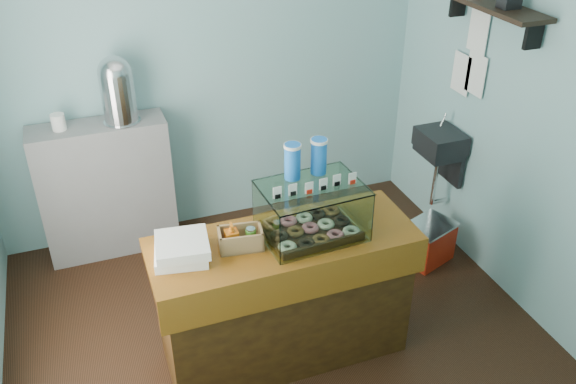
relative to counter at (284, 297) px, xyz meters
name	(u,v)px	position (x,y,z in m)	size (l,w,h in m)	color
ground	(272,324)	(0.00, 0.25, -0.46)	(3.50, 3.50, 0.00)	black
room_shell	(272,94)	(0.03, 0.26, 1.25)	(3.54, 3.04, 2.82)	#86C3C4
counter	(284,297)	(0.00, 0.00, 0.00)	(1.60, 0.60, 0.90)	#452A0D
back_shelf	(107,189)	(-0.90, 1.57, 0.09)	(1.00, 0.32, 1.10)	gray
display_case	(310,206)	(0.18, 0.03, 0.61)	(0.61, 0.46, 0.54)	black
condiment_crate	(239,239)	(-0.27, 0.01, 0.50)	(0.27, 0.19, 0.17)	#A17F50
pastry_boxes	(182,249)	(-0.60, 0.03, 0.50)	(0.34, 0.34, 0.12)	white
coffee_urn	(117,88)	(-0.71, 1.56, 0.91)	(0.27, 0.27, 0.50)	silver
red_cooler	(428,242)	(1.41, 0.54, -0.29)	(0.45, 0.40, 0.33)	#B6220E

